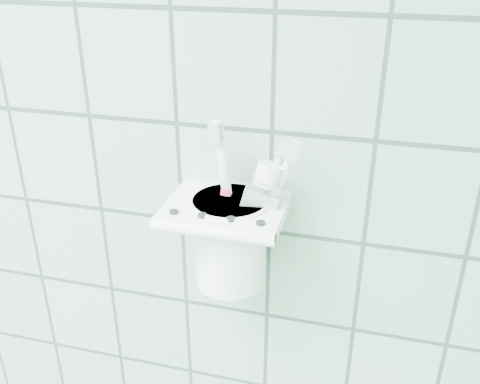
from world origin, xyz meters
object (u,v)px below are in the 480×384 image
object	(u,v)px
toothbrush_blue	(222,212)
toothbrush_orange	(236,208)
holder_bracket	(226,210)
toothbrush_pink	(237,194)
toothpaste_tube	(233,218)
cup	(230,238)

from	to	relation	value
toothbrush_blue	toothbrush_orange	world-z (taller)	toothbrush_orange
holder_bracket	toothbrush_orange	distance (m)	0.01
holder_bracket	toothbrush_pink	bearing A→B (deg)	76.84
toothbrush_orange	toothpaste_tube	bearing A→B (deg)	-91.22
toothbrush_pink	toothbrush_orange	size ratio (longest dim) A/B	1.05
toothbrush_pink	toothpaste_tube	xyz separation A→B (m)	(0.01, -0.04, -0.01)
cup	toothbrush_blue	size ratio (longest dim) A/B	0.62
cup	toothbrush_pink	bearing A→B (deg)	82.54
toothbrush_pink	toothpaste_tube	world-z (taller)	toothbrush_pink
toothbrush_pink	toothpaste_tube	distance (m)	0.04
toothpaste_tube	toothbrush_blue	bearing A→B (deg)	149.45
cup	holder_bracket	bearing A→B (deg)	-127.07
holder_bracket	cup	xyz separation A→B (m)	(0.00, 0.00, -0.04)
toothbrush_orange	toothpaste_tube	world-z (taller)	toothbrush_orange
holder_bracket	toothbrush_blue	world-z (taller)	toothbrush_blue
toothbrush_pink	toothbrush_blue	size ratio (longest dim) A/B	1.10
toothbrush_blue	toothpaste_tube	size ratio (longest dim) A/B	1.07
toothbrush_pink	toothpaste_tube	size ratio (longest dim) A/B	1.17
toothbrush_pink	toothpaste_tube	bearing A→B (deg)	-75.72
toothbrush_blue	holder_bracket	bearing A→B (deg)	79.21
toothpaste_tube	holder_bracket	bearing A→B (deg)	122.80
holder_bracket	toothbrush_pink	world-z (taller)	toothbrush_pink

